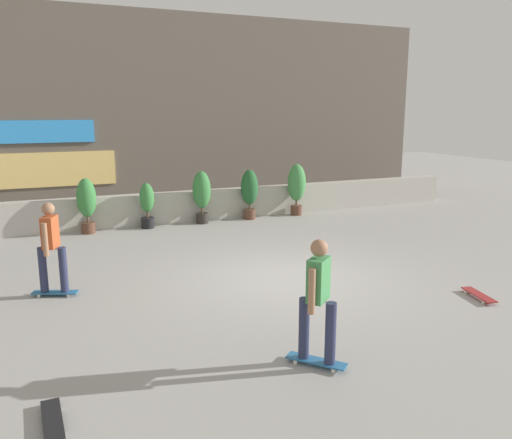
% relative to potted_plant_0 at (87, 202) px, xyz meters
% --- Properties ---
extents(ground_plane, '(48.00, 48.00, 0.00)m').
position_rel_potted_plant_0_xyz_m(ground_plane, '(3.18, -5.55, -0.87)').
color(ground_plane, '#9E9B96').
extents(planter_wall, '(18.00, 0.40, 0.90)m').
position_rel_potted_plant_0_xyz_m(planter_wall, '(3.18, 0.45, -0.42)').
color(planter_wall, '#B2ADA3').
rests_on(planter_wall, ground).
extents(building_backdrop, '(20.00, 2.08, 6.50)m').
position_rel_potted_plant_0_xyz_m(building_backdrop, '(3.18, 4.45, 2.38)').
color(building_backdrop, '#60564C').
rests_on(building_backdrop, ground).
extents(potted_plant_0, '(0.51, 0.51, 1.49)m').
position_rel_potted_plant_0_xyz_m(potted_plant_0, '(0.00, 0.00, 0.00)').
color(potted_plant_0, brown).
rests_on(potted_plant_0, ground).
extents(potted_plant_1, '(0.40, 0.40, 1.28)m').
position_rel_potted_plant_0_xyz_m(potted_plant_1, '(1.61, 0.00, -0.16)').
color(potted_plant_1, black).
rests_on(potted_plant_1, ground).
extents(potted_plant_2, '(0.53, 0.53, 1.53)m').
position_rel_potted_plant_0_xyz_m(potted_plant_2, '(3.21, -0.00, 0.03)').
color(potted_plant_2, '#2D2823').
rests_on(potted_plant_2, ground).
extents(potted_plant_3, '(0.52, 0.52, 1.51)m').
position_rel_potted_plant_0_xyz_m(potted_plant_3, '(4.72, -0.00, 0.01)').
color(potted_plant_3, brown).
rests_on(potted_plant_3, ground).
extents(potted_plant_4, '(0.57, 0.57, 1.61)m').
position_rel_potted_plant_0_xyz_m(potted_plant_4, '(6.32, 0.00, 0.08)').
color(potted_plant_4, brown).
rests_on(potted_plant_4, ground).
extents(skater_far_left, '(0.82, 0.52, 1.70)m').
position_rel_potted_plant_0_xyz_m(skater_far_left, '(-1.06, -4.78, 0.07)').
color(skater_far_left, '#266699').
rests_on(skater_far_left, ground).
extents(skater_by_wall_right, '(0.67, 0.74, 1.70)m').
position_rel_potted_plant_0_xyz_m(skater_by_wall_right, '(1.95, -8.89, 0.07)').
color(skater_by_wall_right, '#266699').
rests_on(skater_by_wall_right, ground).
extents(skateboard_near_camera, '(0.37, 0.82, 0.08)m').
position_rel_potted_plant_0_xyz_m(skateboard_near_camera, '(5.82, -7.88, -0.81)').
color(skateboard_near_camera, maroon).
rests_on(skateboard_near_camera, ground).
extents(skateboard_aside, '(0.22, 0.80, 0.08)m').
position_rel_potted_plant_0_xyz_m(skateboard_aside, '(-1.27, -8.91, -0.81)').
color(skateboard_aside, black).
rests_on(skateboard_aside, ground).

